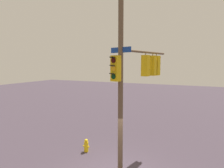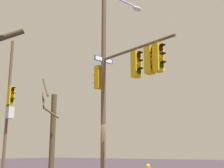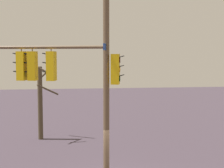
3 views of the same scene
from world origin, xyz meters
name	(u,v)px [view 1 (image 1 of 3)]	position (x,y,z in m)	size (l,w,h in m)	color
main_signal_pole_assembly	(131,61)	(-0.10, -1.39, 5.09)	(3.84, 4.62, 9.53)	brown
fire_hydrant	(86,146)	(2.54, -1.42, 0.34)	(0.38, 0.24, 0.73)	yellow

